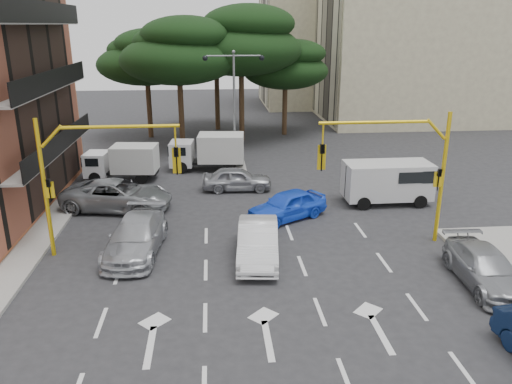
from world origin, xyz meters
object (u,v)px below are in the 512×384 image
at_px(signal_mast_left, 87,168).
at_px(car_silver_cross_a, 117,195).
at_px(box_truck_b, 208,152).
at_px(street_lamp_center, 234,88).
at_px(car_blue_compact, 287,205).
at_px(car_silver_wagon, 136,236).
at_px(van_white, 387,183).
at_px(box_truck_a, 122,163).
at_px(car_silver_cross_b, 237,179).
at_px(car_silver_parked, 485,268).
at_px(car_white_hatch, 258,242).
at_px(signal_mast_right, 405,161).

relative_size(signal_mast_left, car_silver_cross_a, 1.03).
relative_size(signal_mast_left, box_truck_b, 1.18).
relative_size(street_lamp_center, car_blue_compact, 1.78).
distance_m(car_silver_wagon, van_white, 14.13).
xyz_separation_m(box_truck_a, box_truck_b, (5.46, 1.85, 0.11)).
relative_size(street_lamp_center, car_silver_cross_b, 1.88).
xyz_separation_m(signal_mast_left, van_white, (14.86, 5.27, -2.70)).
bearing_deg(car_silver_parked, car_white_hatch, 163.49).
bearing_deg(van_white, street_lamp_center, -137.51).
height_order(signal_mast_right, car_silver_cross_a, signal_mast_right).
xyz_separation_m(car_blue_compact, car_silver_wagon, (-7.18, -3.41, 0.03)).
bearing_deg(van_white, box_truck_a, -110.71).
bearing_deg(box_truck_a, box_truck_b, -65.59).
xyz_separation_m(signal_mast_right, car_blue_compact, (-4.65, 3.33, -3.14)).
bearing_deg(box_truck_b, box_truck_a, 113.87).
distance_m(car_silver_cross_b, van_white, 8.75).
xyz_separation_m(car_white_hatch, car_silver_cross_b, (-0.38, 9.42, -0.08)).
relative_size(signal_mast_right, box_truck_b, 1.18).
relative_size(car_silver_cross_b, box_truck_b, 0.82).
bearing_deg(car_silver_cross_a, van_white, -80.09).
relative_size(car_white_hatch, car_silver_cross_a, 0.82).
distance_m(street_lamp_center, box_truck_a, 9.02).
xyz_separation_m(car_silver_cross_a, box_truck_a, (-0.60, 5.51, 0.33)).
bearing_deg(car_silver_cross_a, car_silver_wagon, -151.75).
bearing_deg(car_blue_compact, box_truck_b, 172.01).
distance_m(signal_mast_right, car_blue_compact, 6.52).
bearing_deg(car_silver_parked, box_truck_b, 124.91).
distance_m(signal_mast_left, box_truck_b, 14.04).
bearing_deg(car_blue_compact, signal_mast_right, 23.35).
bearing_deg(car_silver_cross_b, car_blue_compact, -152.82).
relative_size(signal_mast_left, car_white_hatch, 1.26).
relative_size(car_white_hatch, car_silver_parked, 1.01).
relative_size(signal_mast_right, car_silver_parked, 1.27).
bearing_deg(car_silver_wagon, signal_mast_right, 5.51).
distance_m(car_white_hatch, box_truck_a, 14.36).
height_order(signal_mast_left, street_lamp_center, street_lamp_center).
bearing_deg(car_white_hatch, car_blue_compact, 72.34).
distance_m(car_blue_compact, box_truck_a, 12.26).
height_order(signal_mast_right, box_truck_a, signal_mast_right).
distance_m(signal_mast_right, car_silver_parked, 5.56).
bearing_deg(box_truck_b, car_white_hatch, -166.19).
xyz_separation_m(signal_mast_left, car_silver_wagon, (1.79, -0.08, -3.11)).
xyz_separation_m(car_silver_cross_a, car_silver_parked, (15.47, -9.67, -0.12)).
distance_m(car_blue_compact, car_silver_cross_b, 5.47).
distance_m(signal_mast_right, box_truck_b, 15.78).
height_order(car_silver_cross_b, van_white, van_white).
height_order(car_white_hatch, box_truck_a, box_truck_a).
bearing_deg(signal_mast_left, car_white_hatch, -9.17).
xyz_separation_m(signal_mast_left, car_silver_cross_a, (0.04, 5.54, -3.07)).
bearing_deg(van_white, car_silver_parked, 3.77).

